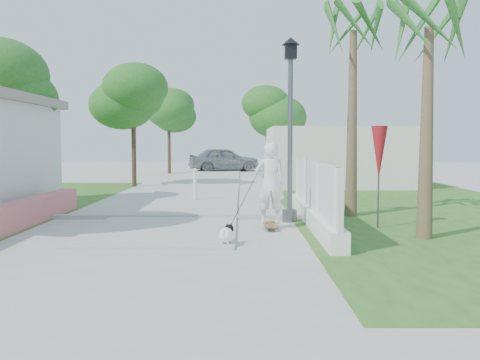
{
  "coord_description": "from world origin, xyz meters",
  "views": [
    {
      "loc": [
        1.72,
        -7.45,
        1.93
      ],
      "look_at": [
        1.69,
        4.39,
        1.1
      ],
      "focal_mm": 40.0,
      "sensor_mm": 36.0,
      "label": 1
    }
  ],
  "objects_px": {
    "bollard": "(195,184)",
    "dog": "(227,234)",
    "patio_umbrella": "(379,154)",
    "parked_car": "(224,159)",
    "skateboarder": "(252,193)",
    "street_lamp": "(290,122)"
  },
  "relations": [
    {
      "from": "street_lamp",
      "to": "parked_car",
      "type": "height_order",
      "value": "street_lamp"
    },
    {
      "from": "skateboarder",
      "to": "dog",
      "type": "bearing_deg",
      "value": 68.59
    },
    {
      "from": "patio_umbrella",
      "to": "bollard",
      "type": "bearing_deg",
      "value": 129.91
    },
    {
      "from": "street_lamp",
      "to": "skateboarder",
      "type": "height_order",
      "value": "street_lamp"
    },
    {
      "from": "dog",
      "to": "parked_car",
      "type": "xyz_separation_m",
      "value": [
        -0.9,
        26.27,
        0.59
      ]
    },
    {
      "from": "street_lamp",
      "to": "bollard",
      "type": "relative_size",
      "value": 4.07
    },
    {
      "from": "street_lamp",
      "to": "dog",
      "type": "relative_size",
      "value": 7.66
    },
    {
      "from": "parked_car",
      "to": "bollard",
      "type": "bearing_deg",
      "value": 165.72
    },
    {
      "from": "patio_umbrella",
      "to": "parked_car",
      "type": "distance_m",
      "value": 24.6
    },
    {
      "from": "bollard",
      "to": "dog",
      "type": "height_order",
      "value": "bollard"
    },
    {
      "from": "street_lamp",
      "to": "patio_umbrella",
      "type": "distance_m",
      "value": 2.27
    },
    {
      "from": "parked_car",
      "to": "patio_umbrella",
      "type": "bearing_deg",
      "value": 176.74
    },
    {
      "from": "skateboarder",
      "to": "parked_car",
      "type": "distance_m",
      "value": 24.94
    },
    {
      "from": "dog",
      "to": "parked_car",
      "type": "relative_size",
      "value": 0.12
    },
    {
      "from": "patio_umbrella",
      "to": "street_lamp",
      "type": "bearing_deg",
      "value": 152.24
    },
    {
      "from": "bollard",
      "to": "dog",
      "type": "xyz_separation_m",
      "value": [
        1.24,
        -7.55,
        -0.36
      ]
    },
    {
      "from": "patio_umbrella",
      "to": "dog",
      "type": "bearing_deg",
      "value": -148.58
    },
    {
      "from": "skateboarder",
      "to": "street_lamp",
      "type": "bearing_deg",
      "value": -120.59
    },
    {
      "from": "street_lamp",
      "to": "bollard",
      "type": "xyz_separation_m",
      "value": [
        -2.7,
        4.5,
        -1.84
      ]
    },
    {
      "from": "street_lamp",
      "to": "bollard",
      "type": "distance_m",
      "value": 5.56
    },
    {
      "from": "bollard",
      "to": "skateboarder",
      "type": "height_order",
      "value": "skateboarder"
    },
    {
      "from": "skateboarder",
      "to": "dog",
      "type": "relative_size",
      "value": 3.9
    }
  ]
}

